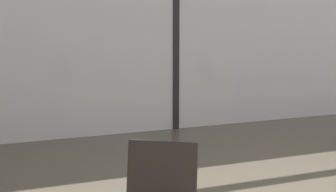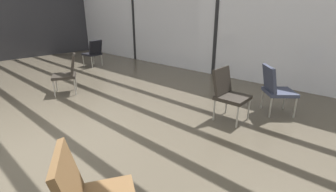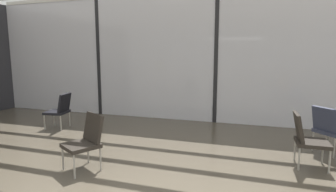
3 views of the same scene
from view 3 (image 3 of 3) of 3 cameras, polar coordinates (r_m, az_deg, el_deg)
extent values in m
cube|color=silver|center=(7.17, 10.24, 7.90)|extent=(14.00, 0.08, 3.41)
cube|color=black|center=(8.38, -14.46, 7.84)|extent=(0.10, 0.12, 3.41)
cube|color=black|center=(7.17, 10.24, 7.90)|extent=(0.10, 0.12, 3.41)
ellipsoid|color=silver|center=(11.37, 17.18, 9.03)|extent=(12.05, 3.88, 3.88)
sphere|color=#9D9DA0|center=(12.71, -9.01, 9.21)|extent=(2.13, 2.13, 2.13)
sphere|color=black|center=(10.19, -2.18, 11.14)|extent=(0.28, 0.28, 0.28)
sphere|color=black|center=(9.92, 2.81, 11.20)|extent=(0.28, 0.28, 0.28)
sphere|color=black|center=(9.73, 8.03, 11.18)|extent=(0.28, 0.28, 0.28)
sphere|color=black|center=(9.62, 13.42, 11.07)|extent=(0.28, 0.28, 0.28)
cube|color=#28231E|center=(4.41, -18.07, -10.02)|extent=(0.65, 0.65, 0.06)
cube|color=#28231E|center=(4.42, -15.68, -6.46)|extent=(0.49, 0.36, 0.44)
cylinder|color=gray|center=(4.59, -21.51, -12.31)|extent=(0.03, 0.03, 0.37)
cylinder|color=gray|center=(4.22, -19.36, -14.03)|extent=(0.03, 0.03, 0.37)
cylinder|color=gray|center=(4.74, -16.69, -11.38)|extent=(0.03, 0.03, 0.37)
cylinder|color=gray|center=(4.39, -14.20, -12.92)|extent=(0.03, 0.03, 0.37)
cube|color=#33384C|center=(5.78, 31.61, -6.48)|extent=(0.68, 0.68, 0.06)
cube|color=#33384C|center=(5.55, 30.52, -4.31)|extent=(0.42, 0.46, 0.44)
cylinder|color=gray|center=(6.12, 31.00, -7.74)|extent=(0.03, 0.03, 0.37)
cylinder|color=gray|center=(5.55, 31.94, -9.38)|extent=(0.03, 0.03, 0.37)
cylinder|color=gray|center=(5.79, 28.52, -8.42)|extent=(0.03, 0.03, 0.37)
cube|color=#28231E|center=(4.90, 28.41, -8.77)|extent=(0.48, 0.48, 0.06)
cube|color=#28231E|center=(4.79, 26.09, -5.87)|extent=(0.14, 0.48, 0.44)
cylinder|color=gray|center=(4.82, 31.21, -11.97)|extent=(0.03, 0.03, 0.37)
cylinder|color=gray|center=(5.20, 30.10, -10.40)|extent=(0.03, 0.03, 0.37)
cylinder|color=gray|center=(4.73, 26.17, -11.96)|extent=(0.03, 0.03, 0.37)
cylinder|color=gray|center=(5.12, 25.44, -10.35)|extent=(0.03, 0.03, 0.37)
cube|color=black|center=(7.13, -22.62, -3.20)|extent=(0.55, 0.55, 0.06)
cube|color=black|center=(6.98, -21.22, -1.28)|extent=(0.22, 0.50, 0.44)
cylinder|color=gray|center=(7.46, -23.10, -4.43)|extent=(0.03, 0.03, 0.37)
cylinder|color=gray|center=(7.11, -24.84, -5.15)|extent=(0.03, 0.03, 0.37)
cylinder|color=gray|center=(7.25, -20.25, -4.63)|extent=(0.03, 0.03, 0.37)
cylinder|color=gray|center=(6.89, -21.90, -5.38)|extent=(0.03, 0.03, 0.37)
camera|label=1|loc=(3.41, -55.64, 2.89)|focal=44.61mm
camera|label=2|loc=(2.87, 83.62, 0.54)|focal=25.22mm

